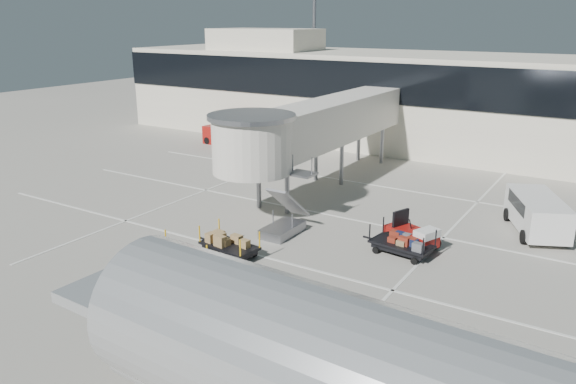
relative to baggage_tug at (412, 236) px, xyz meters
name	(u,v)px	position (x,y,z in m)	size (l,w,h in m)	color
ground	(249,275)	(-5.04, -6.90, -0.63)	(140.00, 140.00, 0.00)	#ACA699
lane_markings	(333,213)	(-5.71, 2.43, -0.62)	(40.00, 30.00, 0.02)	silver
terminal	(448,101)	(-5.39, 23.04, 3.48)	(64.00, 12.11, 15.20)	beige
jet_bridge	(310,128)	(-9.01, 5.37, 3.65)	(5.70, 20.40, 6.03)	beige
baggage_tug	(412,236)	(0.00, 0.00, 0.00)	(2.92, 2.46, 1.73)	maroon
suitcase_cart	(401,244)	(-0.18, -1.10, -0.12)	(3.69, 1.82, 1.42)	black
box_cart_near	(229,245)	(-7.09, -5.64, -0.08)	(3.61, 1.82, 1.39)	black
box_cart_far	(174,261)	(-8.09, -8.38, -0.10)	(3.80, 1.93, 1.46)	black
ground_worker	(251,312)	(-2.24, -10.63, 0.15)	(0.57, 0.37, 1.57)	#A2FF1A
minivan	(536,211)	(4.79, 5.57, 0.55)	(4.07, 5.56, 1.96)	silver
belt_loader	(226,136)	(-22.62, 13.92, 0.17)	(4.49, 2.04, 2.11)	maroon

